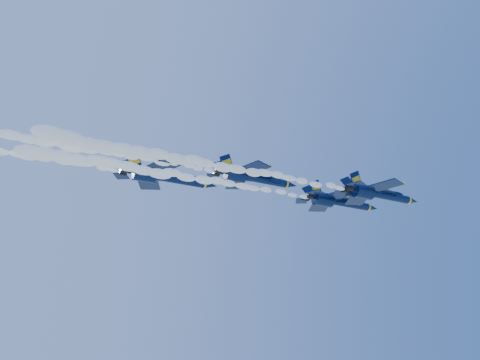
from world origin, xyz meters
name	(u,v)px	position (x,y,z in m)	size (l,w,h in m)	color
jet_lead	(378,194)	(14.38, -9.46, 150.21)	(15.02, 12.32, 5.58)	#08153A
smoke_trail_jet_lead	(211,164)	(-14.40, -9.46, 149.76)	(44.72, 1.91, 1.72)	white
jet_second	(338,201)	(12.26, -1.76, 151.18)	(15.42, 12.65, 5.73)	#08153A
smoke_trail_jet_second	(178,175)	(-16.69, -1.76, 150.73)	(44.72, 1.97, 1.77)	white
jet_third	(252,177)	(-1.18, 4.61, 155.80)	(16.52, 13.55, 6.14)	#08153A
smoke_trail_jet_third	(80,148)	(-30.60, 4.61, 155.34)	(44.72, 2.11, 1.89)	white
jet_fourth	(164,177)	(-15.49, 10.48, 155.58)	(17.80, 14.61, 6.62)	#08153A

